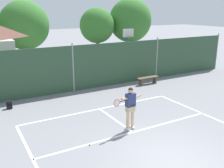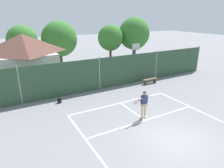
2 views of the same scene
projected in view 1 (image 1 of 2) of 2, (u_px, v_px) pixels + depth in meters
ground_plane at (174, 161)px, 8.69m from camera, size 120.00×120.00×0.00m
court_markings at (162, 152)px, 9.23m from camera, size 8.30×11.10×0.01m
chainlink_fence at (73, 69)px, 15.80m from camera, size 26.09×0.09×2.99m
basketball_hoop at (128, 46)px, 19.21m from camera, size 0.90×0.67×3.55m
treeline_backdrop at (29, 22)px, 23.19m from camera, size 26.97×4.39×6.85m
tennis_player at (130, 105)px, 10.73m from camera, size 1.43×0.31×1.85m
tennis_ball at (90, 144)px, 9.72m from camera, size 0.07×0.07×0.07m
backpack_black at (9, 105)px, 13.27m from camera, size 0.30×0.26×0.46m
courtside_bench at (148, 79)px, 17.61m from camera, size 1.60×0.36×0.48m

